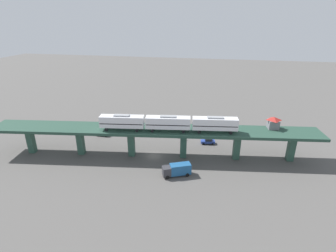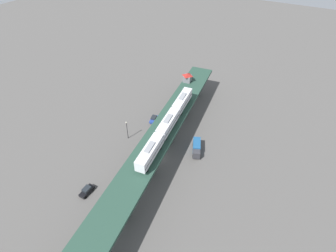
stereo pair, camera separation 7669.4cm
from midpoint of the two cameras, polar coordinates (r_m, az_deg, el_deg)
name	(u,v)px [view 1 (the left image)]	position (r m, az deg, el deg)	size (l,w,h in m)	color
ground_plane	(154,156)	(69.48, 22.24, -23.63)	(400.00, 400.00, 0.00)	#514F4C
elevated_viaduct	(154,133)	(64.64, 23.42, -19.01)	(20.76, 92.29, 8.61)	#244135
subway_train	(168,122)	(62.81, 27.95, -16.84)	(7.81, 37.24, 4.45)	silver
signal_hut	(273,122)	(81.75, 46.20, -12.82)	(3.63, 3.63, 3.40)	slate
street_car_blue	(208,141)	(81.19, 31.85, -17.14)	(2.64, 4.67, 1.89)	#233D93
street_car_black	(103,133)	(74.98, 4.76, -16.73)	(2.01, 4.43, 1.89)	black
delivery_truck	(177,170)	(64.89, 32.05, -27.73)	(4.98, 7.49, 3.20)	#333338
street_lamp	(172,126)	(77.67, 23.13, -14.25)	(0.44, 0.44, 6.94)	black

